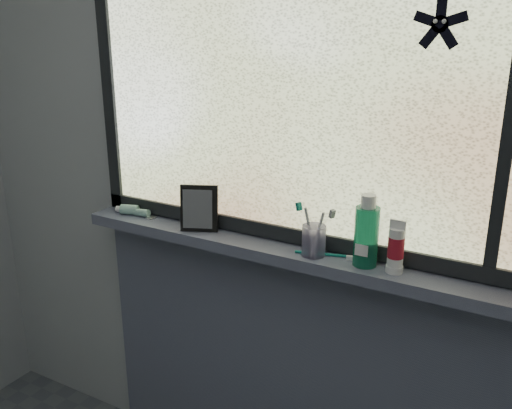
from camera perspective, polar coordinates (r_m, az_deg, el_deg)
The scene contains 13 objects.
wall_back at distance 1.85m, azimuth 4.56°, elevation 2.95°, with size 3.00×0.01×2.50m, color #9EA3A8.
windowsill at distance 1.87m, azimuth 3.39°, elevation -4.99°, with size 1.62×0.14×0.04m, color #50556B.
sill_apron at distance 2.17m, azimuth 3.83°, elevation -16.90°, with size 1.62×0.02×0.98m, color #50556B.
window_pane at distance 1.78m, azimuth 4.47°, elevation 11.51°, with size 1.50×0.01×1.00m, color silver.
frame_bottom at distance 1.89m, azimuth 4.06°, elevation -3.09°, with size 1.60×0.03×0.05m, color black.
frame_left at distance 2.21m, azimuth -14.50°, elevation 12.38°, with size 0.05×0.03×1.10m, color black.
starfish_sticker at distance 1.62m, azimuth 17.93°, elevation 16.79°, with size 0.15×0.02×0.15m, color black, non-canonical shape.
vanity_mirror at distance 1.99m, azimuth -5.70°, elevation -0.38°, with size 0.13×0.07×0.16m, color black.
toothpaste_tube at distance 2.20m, azimuth -12.10°, elevation -0.59°, with size 0.21×0.04×0.04m, color silver, non-canonical shape.
toothbrush_cup at distance 1.80m, azimuth 5.80°, elevation -3.60°, with size 0.08×0.08×0.10m, color #A89ACC.
toothbrush_lying at distance 1.82m, azimuth 6.55°, elevation -4.86°, with size 0.21×0.02×0.01m, color #0C6D60, non-canonical shape.
mouthwash_bottle at distance 1.73m, azimuth 11.00°, elevation -2.57°, with size 0.07×0.07×0.18m, color #1B9064.
cream_tube at distance 1.71m, azimuth 13.84°, elevation -3.93°, with size 0.05×0.05×0.12m, color silver.
Camera 1 is at (0.75, -0.31, 1.75)m, focal length 40.00 mm.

